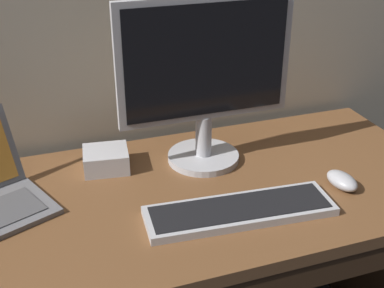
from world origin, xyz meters
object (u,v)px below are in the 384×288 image
(wired_keyboard, at_px, (240,211))
(computer_mouse, at_px, (342,181))
(external_monitor, at_px, (205,83))
(external_drive_box, at_px, (106,160))

(wired_keyboard, xyz_separation_m, computer_mouse, (0.32, 0.03, 0.01))
(external_monitor, xyz_separation_m, wired_keyboard, (-0.01, -0.29, -0.24))
(external_monitor, bearing_deg, computer_mouse, -40.42)
(wired_keyboard, xyz_separation_m, external_drive_box, (-0.27, 0.34, 0.02))
(external_monitor, bearing_deg, wired_keyboard, -92.23)
(computer_mouse, bearing_deg, external_monitor, 132.03)
(external_monitor, relative_size, computer_mouse, 4.81)
(computer_mouse, xyz_separation_m, external_drive_box, (-0.59, 0.31, 0.01))
(wired_keyboard, relative_size, external_drive_box, 3.83)
(wired_keyboard, height_order, computer_mouse, computer_mouse)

